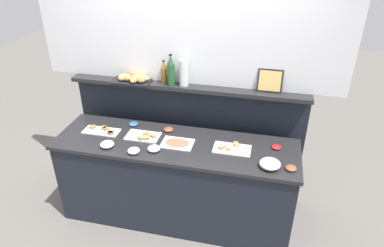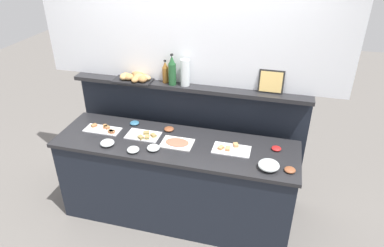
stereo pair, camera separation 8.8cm
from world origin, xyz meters
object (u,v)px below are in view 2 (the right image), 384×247
(sandwich_platter_side, at_px, (104,129))
(bread_basket, at_px, (137,77))
(framed_picture, at_px, (271,82))
(glass_bowl_extra, at_px, (107,143))
(condiment_bowl_teal, at_px, (169,129))
(glass_bowl_small, at_px, (133,150))
(vinegar_bottle_amber, at_px, (165,73))
(condiment_bowl_red, at_px, (290,170))
(condiment_bowl_cream, at_px, (276,148))
(condiment_bowl_dark, at_px, (135,123))
(sandwich_platter_front, at_px, (231,149))
(glass_bowl_medium, at_px, (269,165))
(sandwich_platter_rear, at_px, (144,135))
(water_carafe, at_px, (185,73))
(wine_bottle_green, at_px, (172,71))
(cold_cuts_platter, at_px, (177,143))
(glass_bowl_large, at_px, (153,148))

(sandwich_platter_side, height_order, bread_basket, bread_basket)
(sandwich_platter_side, bearing_deg, framed_picture, 15.61)
(glass_bowl_extra, height_order, condiment_bowl_teal, glass_bowl_extra)
(glass_bowl_small, xyz_separation_m, vinegar_bottle_amber, (0.09, 0.70, 0.49))
(condiment_bowl_red, bearing_deg, vinegar_bottle_amber, 153.67)
(condiment_bowl_cream, relative_size, framed_picture, 0.38)
(sandwich_platter_side, distance_m, condiment_bowl_dark, 0.32)
(glass_bowl_extra, bearing_deg, condiment_bowl_teal, 40.82)
(sandwich_platter_front, height_order, glass_bowl_medium, glass_bowl_medium)
(sandwich_platter_rear, height_order, glass_bowl_extra, glass_bowl_extra)
(water_carafe, bearing_deg, glass_bowl_medium, -34.58)
(glass_bowl_small, height_order, bread_basket, bread_basket)
(vinegar_bottle_amber, height_order, framed_picture, vinegar_bottle_amber)
(bread_basket, bearing_deg, sandwich_platter_rear, -61.89)
(condiment_bowl_red, height_order, water_carafe, water_carafe)
(glass_bowl_extra, xyz_separation_m, wine_bottle_green, (0.45, 0.63, 0.52))
(glass_bowl_small, relative_size, framed_picture, 0.48)
(cold_cuts_platter, bearing_deg, condiment_bowl_cream, 8.35)
(water_carafe, bearing_deg, condiment_bowl_teal, -114.02)
(glass_bowl_large, height_order, glass_bowl_medium, glass_bowl_medium)
(glass_bowl_small, height_order, condiment_bowl_cream, glass_bowl_small)
(condiment_bowl_cream, relative_size, water_carafe, 0.33)
(framed_picture, bearing_deg, cold_cuts_platter, -148.07)
(glass_bowl_large, height_order, glass_bowl_extra, glass_bowl_extra)
(framed_picture, bearing_deg, glass_bowl_medium, -83.37)
(sandwich_platter_side, height_order, sandwich_platter_rear, same)
(condiment_bowl_cream, height_order, bread_basket, bread_basket)
(glass_bowl_large, bearing_deg, framed_picture, 33.86)
(sandwich_platter_rear, distance_m, wine_bottle_green, 0.69)
(sandwich_platter_rear, relative_size, vinegar_bottle_amber, 1.38)
(condiment_bowl_red, distance_m, wine_bottle_green, 1.45)
(condiment_bowl_red, height_order, vinegar_bottle_amber, vinegar_bottle_amber)
(condiment_bowl_cream, distance_m, water_carafe, 1.13)
(sandwich_platter_front, relative_size, glass_bowl_medium, 1.90)
(sandwich_platter_rear, relative_size, condiment_bowl_dark, 3.44)
(condiment_bowl_red, height_order, condiment_bowl_dark, same)
(bread_basket, distance_m, framed_picture, 1.34)
(sandwich_platter_front, bearing_deg, cold_cuts_platter, -177.16)
(glass_bowl_medium, relative_size, bread_basket, 0.45)
(sandwich_platter_rear, xyz_separation_m, bread_basket, (-0.21, 0.39, 0.43))
(condiment_bowl_red, bearing_deg, water_carafe, 150.25)
(sandwich_platter_rear, distance_m, condiment_bowl_cream, 1.26)
(glass_bowl_large, bearing_deg, cold_cuts_platter, 41.35)
(sandwich_platter_front, relative_size, glass_bowl_small, 3.06)
(glass_bowl_small, bearing_deg, sandwich_platter_rear, 90.81)
(glass_bowl_extra, bearing_deg, sandwich_platter_side, 124.32)
(sandwich_platter_front, xyz_separation_m, glass_bowl_extra, (-1.13, -0.22, 0.01))
(water_carafe, bearing_deg, condiment_bowl_red, -29.75)
(framed_picture, bearing_deg, bread_basket, -177.65)
(cold_cuts_platter, relative_size, glass_bowl_medium, 1.65)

